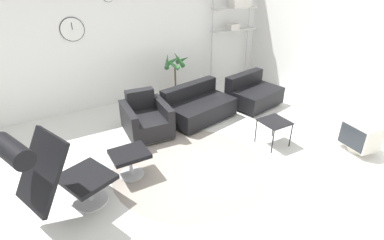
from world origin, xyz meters
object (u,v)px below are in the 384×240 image
Objects in this scene: couch_second at (253,94)px; lounge_chair at (50,169)px; potted_plant at (176,83)px; ottoman at (130,158)px; couch_low at (198,107)px; side_table at (275,123)px; armchair_red at (146,120)px; crt_television at (361,136)px; shelf_unit at (236,15)px.

lounge_chair is at bearing 7.08° from couch_second.
ottoman is at bearing -131.36° from potted_plant.
side_table is (0.60, -1.46, 0.15)m from couch_low.
ottoman is 1.22m from armchair_red.
side_table is at bearing -9.38° from ottoman.
ottoman is 3.67m from crt_television.
potted_plant is (1.11, 1.00, 0.16)m from armchair_red.
potted_plant is at bearing -168.78° from shelf_unit.
couch_second is 2.67× the size of side_table.
crt_television is (0.31, -2.28, 0.03)m from couch_second.
ottoman is 0.44× the size of couch_second.
couch_low is at bearing -13.43° from couch_second.
shelf_unit reaches higher than potted_plant.
shelf_unit is at bearing 66.06° from side_table.
shelf_unit reaches higher than crt_television.
crt_television is at bearing 145.17° from armchair_red.
potted_plant is 2.24m from shelf_unit.
couch_second is at bearing -175.41° from armchair_red.
armchair_red is 3.59m from crt_television.
side_table is at bearing 144.78° from armchair_red.
potted_plant is at bearing 109.53° from lounge_chair.
potted_plant reaches higher than couch_second.
side_table is 3.29m from shelf_unit.
side_table is (1.71, -1.41, 0.12)m from armchair_red.
shelf_unit is at bearing 33.42° from ottoman.
ottoman is at bearing 170.62° from side_table.
couch_low is 2.86m from crt_television.
ottoman is at bearing 6.31° from couch_second.
armchair_red is 0.77× the size of couch_second.
armchair_red is 0.44× the size of shelf_unit.
couch_low is at bearing 42.86° from crt_television.
couch_second is at bearing -109.30° from shelf_unit.
couch_low is 2.66m from shelf_unit.
side_table is (2.37, -0.39, 0.09)m from ottoman.
armchair_red reaches higher than couch_second.
shelf_unit is (0.47, 1.35, 1.42)m from couch_second.
couch_low is 3.24× the size of side_table.
couch_low is 0.69× the size of shelf_unit.
potted_plant is (-1.67, 3.26, 0.16)m from crt_television.
shelf_unit reaches higher than couch_second.
shelf_unit reaches higher than ottoman.
crt_television is (1.67, -2.32, 0.03)m from couch_low.
armchair_red is at bearing 57.82° from crt_television.
side_table reaches higher than ottoman.
side_table is at bearing 68.75° from lounge_chair.
armchair_red is 0.77× the size of potted_plant.
couch_low reaches higher than side_table.
armchair_red is 3.53m from shelf_unit.
armchair_red is at bearing -138.12° from potted_plant.
couch_second is (2.47, 0.01, -0.02)m from armchair_red.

